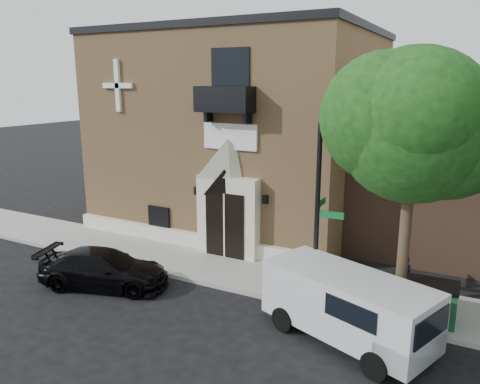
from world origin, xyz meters
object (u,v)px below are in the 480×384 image
Objects in this scene: street_sign at (318,215)px; pedestrian_near at (403,278)px; cargo_van at (352,307)px; black_sedan at (104,269)px; dumpster at (425,300)px; fire_hydrant at (344,295)px.

pedestrian_near is at bearing 26.94° from street_sign.
black_sedan is at bearing -156.83° from cargo_van.
black_sedan is 7.60m from street_sign.
pedestrian_near is at bearing 129.08° from dumpster.
black_sedan is 2.50× the size of dumpster.
pedestrian_near reaches higher than fire_hydrant.
dumpster reaches higher than black_sedan.
cargo_van is (8.54, 0.37, 0.42)m from black_sedan.
street_sign is at bearing -173.83° from dumpster.
pedestrian_near is (0.83, 2.99, -0.15)m from cargo_van.
dumpster is (3.21, 0.42, -2.25)m from street_sign.
pedestrian_near is (1.51, 1.29, 0.38)m from fire_hydrant.
pedestrian_near reaches higher than dumpster.
cargo_van is 3.11m from pedestrian_near.
street_sign reaches higher than pedestrian_near.
cargo_van is at bearing -104.68° from black_sedan.
dumpster is at bearing 73.05° from cargo_van.
fire_hydrant is (0.92, 0.05, -2.45)m from street_sign.
cargo_van is 6.38× the size of fire_hydrant.
street_sign is at bearing 2.02° from pedestrian_near.
dumpster is at bearing -93.57° from black_sedan.
fire_hydrant is 2.02m from pedestrian_near.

